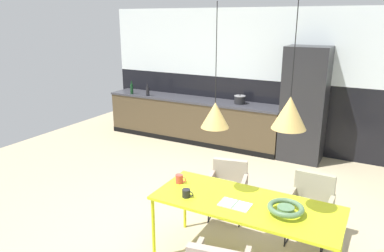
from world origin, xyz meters
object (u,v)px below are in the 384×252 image
at_px(armchair_head_of_table, 311,200).
at_px(refrigerator_column, 304,105).
at_px(bottle_vinegar_dark, 148,91).
at_px(mug_white_ceramic, 186,193).
at_px(bottle_spice_small, 132,89).
at_px(open_book, 235,205).
at_px(fruit_bowl, 286,208).
at_px(armchair_facing_counter, 228,181).
at_px(mug_glass_clear, 180,179).
at_px(pendant_lamp_over_table_far, 290,113).
at_px(dining_table, 246,206).
at_px(cooking_pot, 240,100).
at_px(pendant_lamp_over_table_near, 215,115).

bearing_deg(armchair_head_of_table, refrigerator_column, -74.46).
relative_size(refrigerator_column, bottle_vinegar_dark, 7.55).
height_order(refrigerator_column, bottle_vinegar_dark, refrigerator_column).
relative_size(mug_white_ceramic, bottle_spice_small, 0.44).
bearing_deg(open_book, fruit_bowl, 8.53).
bearing_deg(bottle_spice_small, armchair_facing_counter, -34.76).
height_order(refrigerator_column, mug_glass_clear, refrigerator_column).
bearing_deg(armchair_head_of_table, bottle_vinegar_dark, -30.03).
bearing_deg(mug_white_ceramic, open_book, 9.00).
relative_size(armchair_facing_counter, pendant_lamp_over_table_far, 0.68).
height_order(open_book, bottle_spice_small, bottle_spice_small).
xyz_separation_m(dining_table, mug_glass_clear, (-0.81, 0.06, 0.09)).
height_order(armchair_facing_counter, fruit_bowl, fruit_bowl).
bearing_deg(bottle_spice_small, cooking_pot, 5.80).
xyz_separation_m(armchair_facing_counter, fruit_bowl, (0.97, -0.93, 0.32)).
distance_m(armchair_facing_counter, fruit_bowl, 1.38).
relative_size(mug_glass_clear, pendant_lamp_over_table_near, 0.11).
bearing_deg(fruit_bowl, bottle_vinegar_dark, 140.02).
bearing_deg(dining_table, armchair_head_of_table, 57.85).
height_order(armchair_facing_counter, cooking_pot, cooking_pot).
height_order(refrigerator_column, armchair_facing_counter, refrigerator_column).
distance_m(dining_table, bottle_vinegar_dark, 4.72).
relative_size(armchair_head_of_table, pendant_lamp_over_table_near, 0.67).
bearing_deg(dining_table, fruit_bowl, -5.34).
distance_m(armchair_head_of_table, bottle_vinegar_dark, 4.66).
distance_m(cooking_pot, pendant_lamp_over_table_far, 3.99).
bearing_deg(bottle_spice_small, pendant_lamp_over_table_near, -41.99).
xyz_separation_m(bottle_spice_small, pendant_lamp_over_table_far, (4.25, -3.23, 0.71)).
bearing_deg(mug_glass_clear, fruit_bowl, -4.76).
xyz_separation_m(open_book, mug_white_ceramic, (-0.51, -0.08, 0.04)).
bearing_deg(bottle_vinegar_dark, armchair_head_of_table, -31.09).
distance_m(open_book, mug_white_ceramic, 0.52).
distance_m(pendant_lamp_over_table_near, pendant_lamp_over_table_far, 0.78).
relative_size(refrigerator_column, pendant_lamp_over_table_far, 1.90).
relative_size(dining_table, mug_glass_clear, 14.22).
height_order(bottle_vinegar_dark, pendant_lamp_over_table_near, pendant_lamp_over_table_near).
relative_size(pendant_lamp_over_table_near, pendant_lamp_over_table_far, 1.11).
relative_size(armchair_facing_counter, cooking_pot, 3.30).
bearing_deg(bottle_spice_small, dining_table, -39.45).
bearing_deg(refrigerator_column, bottle_vinegar_dark, -176.65).
height_order(armchair_head_of_table, pendant_lamp_over_table_near, pendant_lamp_over_table_near).
relative_size(fruit_bowl, cooking_pot, 1.55).
xyz_separation_m(refrigerator_column, mug_white_ceramic, (-0.42, -3.59, -0.25)).
height_order(mug_glass_clear, cooking_pot, cooking_pot).
xyz_separation_m(refrigerator_column, bottle_vinegar_dark, (-3.30, -0.19, -0.02)).
bearing_deg(open_book, bottle_spice_small, 139.06).
height_order(refrigerator_column, pendant_lamp_over_table_near, pendant_lamp_over_table_near).
relative_size(fruit_bowl, pendant_lamp_over_table_near, 0.29).
relative_size(armchair_facing_counter, mug_glass_clear, 5.54).
height_order(armchair_head_of_table, armchair_facing_counter, armchair_head_of_table).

